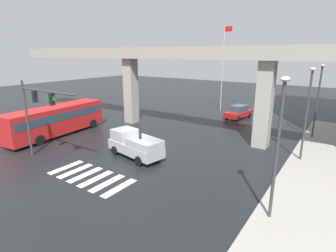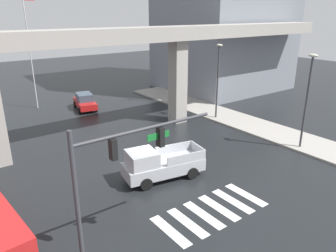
% 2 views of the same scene
% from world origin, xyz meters
% --- Properties ---
extents(ground_plane, '(120.00, 120.00, 0.00)m').
position_xyz_m(ground_plane, '(0.00, 0.00, 0.00)').
color(ground_plane, black).
extents(crosswalk_stripes, '(6.05, 2.80, 0.01)m').
position_xyz_m(crosswalk_stripes, '(-0.00, -5.94, 0.01)').
color(crosswalk_stripes, silver).
rests_on(crosswalk_stripes, ground).
extents(elevated_overpass, '(54.61, 2.41, 8.84)m').
position_xyz_m(elevated_overpass, '(0.00, 6.96, 7.62)').
color(elevated_overpass, '#9E9991').
rests_on(elevated_overpass, ground).
extents(sidewalk_east, '(4.00, 36.00, 0.15)m').
position_xyz_m(sidewalk_east, '(12.60, 2.00, 0.07)').
color(sidewalk_east, '#9E9991').
rests_on(sidewalk_east, ground).
extents(pickup_truck, '(5.36, 2.79, 2.08)m').
position_xyz_m(pickup_truck, '(-0.15, -1.36, 0.99)').
color(pickup_truck, '#A8AAAF').
rests_on(pickup_truck, ground).
extents(city_bus, '(3.58, 10.99, 2.99)m').
position_xyz_m(city_bus, '(-10.61, -1.42, 1.72)').
color(city_bus, red).
rests_on(city_bus, ground).
extents(sedan_red, '(2.57, 4.56, 1.72)m').
position_xyz_m(sedan_red, '(2.33, 16.24, 0.85)').
color(sedan_red, red).
rests_on(sedan_red, ground).
extents(traffic_signal_mast, '(6.49, 0.32, 6.20)m').
position_xyz_m(traffic_signal_mast, '(-5.44, -6.07, 4.39)').
color(traffic_signal_mast, '#38383D').
rests_on(traffic_signal_mast, ground).
extents(street_lamp_near_corner, '(0.44, 0.70, 7.24)m').
position_xyz_m(street_lamp_near_corner, '(11.40, -3.90, 4.56)').
color(street_lamp_near_corner, '#38383D').
rests_on(street_lamp_near_corner, ground).
extents(street_lamp_mid_block, '(0.44, 0.70, 7.24)m').
position_xyz_m(street_lamp_mid_block, '(11.40, 5.33, 4.56)').
color(street_lamp_mid_block, '#38383D').
rests_on(street_lamp_mid_block, ground).
extents(street_lamp_far_north, '(0.44, 0.70, 7.24)m').
position_xyz_m(street_lamp_far_north, '(11.40, 12.22, 4.56)').
color(street_lamp_far_north, '#38383D').
rests_on(street_lamp_far_north, ground).
extents(flagpole, '(1.16, 0.12, 11.95)m').
position_xyz_m(flagpole, '(-1.64, 19.77, 6.81)').
color(flagpole, silver).
rests_on(flagpole, ground).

